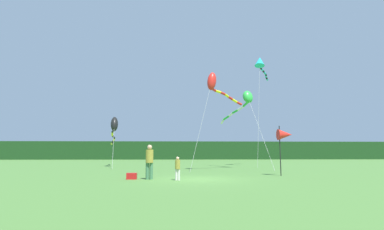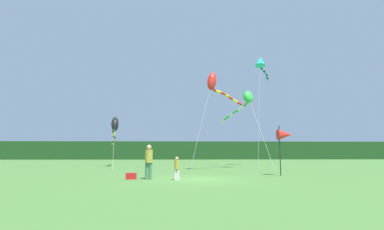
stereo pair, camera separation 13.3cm
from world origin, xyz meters
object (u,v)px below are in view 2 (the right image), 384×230
cooler_box (131,176)px  kite_cyan (261,63)px  banner_flag_pole (285,135)px  kite_red (214,84)px  person_child (177,167)px  kite_green (245,101)px  person_adult (149,160)px  kite_black (115,127)px

cooler_box → kite_cyan: bearing=51.3°
banner_flag_pole → kite_red: bearing=127.3°
person_child → kite_red: bearing=69.3°
kite_green → person_adult: bearing=-126.1°
person_adult → kite_green: kite_green is taller
kite_black → kite_green: bearing=-16.5°
kite_black → kite_cyan: 16.84m
kite_black → kite_cyan: size_ratio=0.84×
kite_red → person_adult: bearing=-121.7°
person_child → kite_red: 10.37m
kite_green → kite_cyan: 6.63m
kite_black → kite_red: (9.50, -7.04, 2.90)m
kite_black → person_adult: bearing=-70.4°
person_adult → kite_black: kite_black is taller
person_child → cooler_box: person_child is taller
person_adult → banner_flag_pole: size_ratio=0.59×
kite_black → kite_cyan: kite_cyan is taller
banner_flag_pole → kite_black: kite_black is taller
cooler_box → kite_red: 11.14m
person_adult → person_child: size_ratio=1.53×
person_adult → kite_green: size_ratio=0.21×
person_adult → cooler_box: (-0.95, 0.16, -0.86)m
cooler_box → kite_red: kite_red is taller
banner_flag_pole → kite_red: 7.70m
person_child → kite_cyan: 19.98m
banner_flag_pole → kite_green: kite_green is taller
person_child → banner_flag_pole: banner_flag_pole is taller
person_adult → person_child: person_adult is taller
person_adult → kite_red: (4.43, 7.17, 5.93)m
person_child → banner_flag_pole: 7.49m
person_child → kite_black: kite_black is taller
person_adult → kite_green: (7.62, 10.45, 5.14)m
person_adult → cooler_box: 1.29m
cooler_box → kite_red: size_ratio=0.07×
kite_black → kite_green: 13.40m
kite_green → kite_black: bearing=163.5°
cooler_box → kite_green: bearing=50.2°
banner_flag_pole → kite_red: (-3.81, 5.01, 4.44)m
kite_red → kite_cyan: bearing=50.1°
cooler_box → kite_green: size_ratio=0.06×
kite_black → person_child: bearing=-66.0°
cooler_box → banner_flag_pole: (9.20, 2.00, 2.35)m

